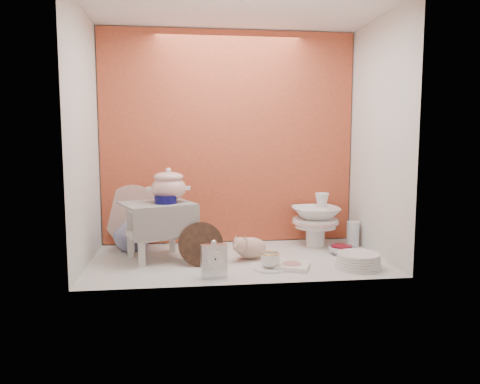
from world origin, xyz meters
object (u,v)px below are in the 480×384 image
object	(u,v)px
floral_platter	(133,216)
plush_pig	(251,247)
step_stool	(158,231)
dinner_plate_stack	(358,261)
blue_white_vase	(132,231)
soup_tureen	(169,185)
crystal_bowl	(342,250)
mantel_clock	(214,259)
gold_rim_teacup	(270,260)
porcelain_tower	(316,220)

from	to	relation	value
floral_platter	plush_pig	bearing A→B (deg)	-30.14
step_stool	dinner_plate_stack	size ratio (longest dim) A/B	1.56
blue_white_vase	soup_tureen	bearing A→B (deg)	-40.35
crystal_bowl	floral_platter	bearing A→B (deg)	163.58
mantel_clock	gold_rim_teacup	xyz separation A→B (m)	(0.33, 0.11, -0.04)
floral_platter	blue_white_vase	bearing A→B (deg)	-89.18
porcelain_tower	gold_rim_teacup	bearing A→B (deg)	-128.46
blue_white_vase	dinner_plate_stack	world-z (taller)	blue_white_vase
crystal_bowl	porcelain_tower	size ratio (longest dim) A/B	0.46
floral_platter	porcelain_tower	bearing A→B (deg)	-6.90
step_stool	blue_white_vase	world-z (taller)	step_stool
floral_platter	dinner_plate_stack	world-z (taller)	floral_platter
mantel_clock	crystal_bowl	world-z (taller)	mantel_clock
soup_tureen	floral_platter	size ratio (longest dim) A/B	0.60
floral_platter	crystal_bowl	world-z (taller)	floral_platter
dinner_plate_stack	crystal_bowl	size ratio (longest dim) A/B	1.54
soup_tureen	floral_platter	bearing A→B (deg)	127.53
floral_platter	porcelain_tower	distance (m)	1.27
step_stool	gold_rim_teacup	distance (m)	0.74
blue_white_vase	porcelain_tower	size ratio (longest dim) A/B	0.69
soup_tureen	plush_pig	distance (m)	0.64
mantel_clock	floral_platter	bearing A→B (deg)	114.14
step_stool	porcelain_tower	world-z (taller)	porcelain_tower
step_stool	plush_pig	distance (m)	0.59
crystal_bowl	gold_rim_teacup	bearing A→B (deg)	-151.73
blue_white_vase	plush_pig	bearing A→B (deg)	-23.11
dinner_plate_stack	gold_rim_teacup	bearing A→B (deg)	175.69
step_stool	mantel_clock	bearing A→B (deg)	-76.04
soup_tureen	crystal_bowl	xyz separation A→B (m)	(1.11, -0.07, -0.44)
gold_rim_teacup	porcelain_tower	distance (m)	0.69
mantel_clock	porcelain_tower	world-z (taller)	porcelain_tower
floral_platter	plush_pig	distance (m)	0.89
soup_tureen	dinner_plate_stack	distance (m)	1.23
floral_platter	soup_tureen	bearing A→B (deg)	-52.47
plush_pig	mantel_clock	bearing A→B (deg)	-140.78
floral_platter	gold_rim_teacup	bearing A→B (deg)	-39.34
soup_tureen	dinner_plate_stack	bearing A→B (deg)	-19.62
plush_pig	porcelain_tower	size ratio (longest dim) A/B	0.66
step_stool	floral_platter	xyz separation A→B (m)	(-0.18, 0.36, 0.04)
mantel_clock	gold_rim_teacup	size ratio (longest dim) A/B	1.83
plush_pig	dinner_plate_stack	size ratio (longest dim) A/B	0.94
blue_white_vase	gold_rim_teacup	size ratio (longest dim) A/B	2.33
step_stool	soup_tureen	distance (m)	0.30
dinner_plate_stack	step_stool	bearing A→B (deg)	162.63
mantel_clock	gold_rim_teacup	distance (m)	0.35
mantel_clock	dinner_plate_stack	world-z (taller)	mantel_clock
soup_tureen	blue_white_vase	world-z (taller)	soup_tureen
step_stool	gold_rim_teacup	xyz separation A→B (m)	(0.65, -0.33, -0.12)
gold_rim_teacup	porcelain_tower	size ratio (longest dim) A/B	0.30
gold_rim_teacup	crystal_bowl	size ratio (longest dim) A/B	0.65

